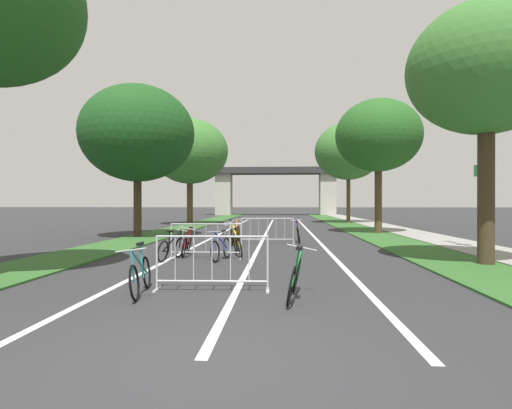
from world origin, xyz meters
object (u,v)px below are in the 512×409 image
Objects in this scene: tree_right_pine_near at (486,70)px; crowd_barrier_third at (267,231)px; tree_left_maple_mid at (137,134)px; crowd_barrier_nearest at (212,264)px; bicycle_red_2 at (187,244)px; lamppost_with_sign at (480,160)px; bicycle_purple_3 at (298,234)px; bicycle_orange_7 at (238,234)px; crowd_barrier_second at (206,241)px; tree_left_cypress_far at (190,152)px; bicycle_teal_5 at (141,274)px; tree_right_oak_mid at (378,136)px; bicycle_black_4 at (172,248)px; bicycle_yellow_6 at (237,244)px; bicycle_green_8 at (295,277)px; bicycle_white_0 at (232,235)px; tree_right_pine_far at (348,151)px; bicycle_blue_1 at (221,248)px.

tree_right_pine_near is 9.39m from crowd_barrier_third.
crowd_barrier_nearest is at bearing -64.42° from tree_left_maple_mid.
crowd_barrier_nearest reaches higher than bicycle_red_2.
crowd_barrier_third is at bearing 166.03° from lamppost_with_sign.
bicycle_purple_3 is 0.90× the size of bicycle_orange_7.
tree_right_pine_near is 3.20× the size of crowd_barrier_second.
bicycle_teal_5 is (4.42, -23.72, -5.22)m from tree_left_cypress_far.
tree_right_oak_mid reaches higher than bicycle_black_4.
crowd_barrier_second is at bearing -95.57° from bicycle_orange_7.
bicycle_red_2 is 1.60m from bicycle_yellow_6.
bicycle_green_8 is at bearing -21.42° from crowd_barrier_nearest.
bicycle_teal_5 is 5.58m from bicycle_yellow_6.
bicycle_purple_3 is (7.68, -13.76, -5.22)m from tree_left_cypress_far.
tree_right_pine_near is 3.18× the size of crowd_barrier_third.
bicycle_green_8 is (3.43, -4.70, 0.03)m from bicycle_black_4.
tree_right_oak_mid reaches higher than crowd_barrier_third.
tree_left_maple_mid is at bearing 161.74° from lamppost_with_sign.
crowd_barrier_nearest is 8.71m from bicycle_white_0.
bicycle_orange_7 is (-7.26, 5.89, -4.82)m from tree_right_pine_near.
tree_right_oak_mid is 17.82m from bicycle_teal_5.
crowd_barrier_third reaches higher than bicycle_yellow_6.
tree_left_cypress_far is at bearing -76.98° from bicycle_white_0.
crowd_barrier_third is at bearing -157.99° from bicycle_purple_3.
bicycle_black_4 is 0.93× the size of bicycle_orange_7.
tree_right_pine_far is at bearing 70.41° from crowd_barrier_second.
crowd_barrier_nearest and crowd_barrier_second have the same top height.
crowd_barrier_second is at bearing 136.56° from bicycle_red_2.
tree_right_oak_mid reaches higher than bicycle_green_8.
tree_right_pine_near is at bearing -42.54° from crowd_barrier_third.
crowd_barrier_second is 1.05m from bicycle_yellow_6.
tree_right_pine_near is at bearing -26.16° from bicycle_yellow_6.
bicycle_blue_1 is 1.45m from bicycle_black_4.
lamppost_with_sign is at bearing -18.26° from tree_left_maple_mid.
tree_right_oak_mid is at bearing 42.48° from bicycle_yellow_6.
bicycle_teal_5 is at bearing 90.05° from bicycle_red_2.
crowd_barrier_second reaches higher than bicycle_blue_1.
bicycle_blue_1 is at bearing 137.15° from bicycle_red_2.
tree_left_maple_mid reaches higher than bicycle_teal_5.
bicycle_black_4 is 4.53m from bicycle_teal_5.
tree_left_cypress_far is 14.85m from tree_right_oak_mid.
tree_left_maple_mid reaches higher than lamppost_with_sign.
bicycle_teal_5 is at bearing -115.76° from bicycle_yellow_6.
bicycle_purple_3 is at bearing -130.46° from tree_right_oak_mid.
bicycle_teal_5 is (-1.25, -0.39, -0.15)m from crowd_barrier_nearest.
lamppost_with_sign is (1.75, -7.69, -2.12)m from tree_right_oak_mid.
tree_left_maple_mid is 4.60× the size of bicycle_purple_3.
tree_right_pine_far reaches higher than tree_right_pine_near.
bicycle_teal_5 is at bearing -177.63° from bicycle_green_8.
tree_right_pine_far reaches higher than tree_left_maple_mid.
bicycle_orange_7 is (-7.26, -16.72, -5.47)m from tree_right_pine_far.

